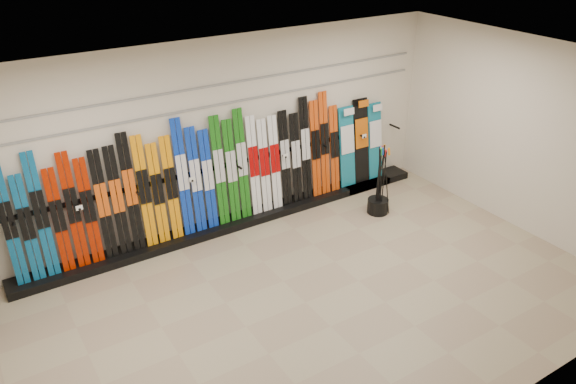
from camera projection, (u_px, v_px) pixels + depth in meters
floor at (306, 303)px, 7.36m from camera, size 8.00×8.00×0.00m
back_wall at (216, 137)px, 8.55m from camera, size 8.00×0.00×8.00m
right_wall at (524, 136)px, 8.58m from camera, size 0.00×5.00×5.00m
ceiling at (310, 78)px, 5.99m from camera, size 8.00×8.00×0.00m
ski_rack_base at (239, 221)px, 9.15m from camera, size 8.00×0.40×0.12m
skis at (196, 180)px, 8.47m from camera, size 5.37×0.24×1.82m
snowboards at (361, 143)px, 10.06m from camera, size 0.94×0.24×1.52m
pole_bin at (378, 206)px, 9.46m from camera, size 0.35×0.35×0.25m
ski_poles at (380, 180)px, 9.23m from camera, size 0.23×0.29×1.18m
slatwall_rail_0 at (214, 106)px, 8.31m from camera, size 7.60×0.02×0.03m
slatwall_rail_1 at (213, 86)px, 8.17m from camera, size 7.60×0.02×0.03m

